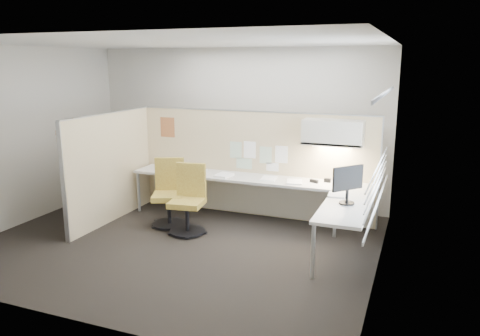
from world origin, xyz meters
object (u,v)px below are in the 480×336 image
at_px(desk, 266,189).
at_px(monitor, 348,182).
at_px(chair_left, 169,195).
at_px(phone, 345,182).
at_px(chair_right, 188,202).

bearing_deg(desk, monitor, -29.28).
relative_size(chair_left, monitor, 2.06).
bearing_deg(phone, desk, -168.05).
relative_size(chair_right, monitor, 2.04).
xyz_separation_m(monitor, phone, (-0.17, 0.94, -0.24)).
relative_size(chair_left, chair_right, 1.01).
distance_m(desk, chair_right, 1.22).
distance_m(monitor, phone, 0.98).
height_order(chair_right, phone, chair_right).
distance_m(chair_left, monitor, 2.88).
bearing_deg(phone, chair_left, -161.90).
height_order(chair_right, monitor, monitor).
distance_m(desk, monitor, 1.63).
bearing_deg(monitor, chair_left, 125.73).
height_order(desk, chair_right, chair_right).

